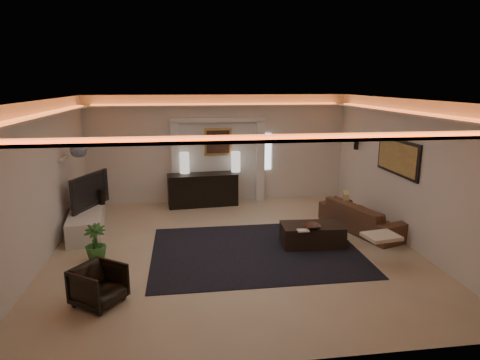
{
  "coord_description": "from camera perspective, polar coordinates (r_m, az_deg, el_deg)",
  "views": [
    {
      "loc": [
        -0.95,
        -7.64,
        3.21
      ],
      "look_at": [
        0.2,
        0.6,
        1.25
      ],
      "focal_mm": 31.0,
      "sensor_mm": 36.0,
      "label": 1
    }
  ],
  "objects": [
    {
      "name": "floor",
      "position": [
        8.34,
        -0.8,
        -9.38
      ],
      "size": [
        7.0,
        7.0,
        0.0
      ],
      "primitive_type": "plane",
      "color": "#C6B390",
      "rests_on": "ground"
    },
    {
      "name": "ceiling",
      "position": [
        7.7,
        -0.87,
        10.95
      ],
      "size": [
        7.0,
        7.0,
        0.0
      ],
      "primitive_type": "plane",
      "rotation": [
        3.14,
        0.0,
        0.0
      ],
      "color": "white",
      "rests_on": "ground"
    },
    {
      "name": "wall_back",
      "position": [
        11.32,
        -3.04,
        4.29
      ],
      "size": [
        7.0,
        0.0,
        7.0
      ],
      "primitive_type": "plane",
      "rotation": [
        1.57,
        0.0,
        0.0
      ],
      "color": "silver",
      "rests_on": "ground"
    },
    {
      "name": "wall_front",
      "position": [
        4.6,
        4.66,
        -9.31
      ],
      "size": [
        7.0,
        0.0,
        7.0
      ],
      "primitive_type": "plane",
      "rotation": [
        -1.57,
        0.0,
        0.0
      ],
      "color": "silver",
      "rests_on": "ground"
    },
    {
      "name": "wall_left",
      "position": [
        8.24,
        -25.76,
        -0.41
      ],
      "size": [
        0.0,
        7.0,
        7.0
      ],
      "primitive_type": "plane",
      "rotation": [
        1.57,
        0.0,
        1.57
      ],
      "color": "silver",
      "rests_on": "ground"
    },
    {
      "name": "wall_right",
      "position": [
        9.01,
        21.83,
        1.04
      ],
      "size": [
        0.0,
        7.0,
        7.0
      ],
      "primitive_type": "plane",
      "rotation": [
        1.57,
        0.0,
        -1.57
      ],
      "color": "silver",
      "rests_on": "ground"
    },
    {
      "name": "cove_soffit",
      "position": [
        7.72,
        -0.87,
        8.87
      ],
      "size": [
        7.0,
        7.0,
        0.04
      ],
      "primitive_type": "cube",
      "color": "silver",
      "rests_on": "ceiling"
    },
    {
      "name": "daylight_slit",
      "position": [
        11.5,
        3.7,
        3.93
      ],
      "size": [
        0.25,
        0.03,
        1.0
      ],
      "primitive_type": "cube",
      "color": "white",
      "rests_on": "wall_back"
    },
    {
      "name": "area_rug",
      "position": [
        8.21,
        2.19,
        -9.72
      ],
      "size": [
        4.0,
        3.0,
        0.01
      ],
      "primitive_type": "cube",
      "color": "black",
      "rests_on": "ground"
    },
    {
      "name": "pilaster_left",
      "position": [
        11.24,
        -8.83,
        2.28
      ],
      "size": [
        0.22,
        0.2,
        2.2
      ],
      "primitive_type": "cube",
      "color": "silver",
      "rests_on": "ground"
    },
    {
      "name": "pilaster_right",
      "position": [
        11.43,
        2.78,
        2.61
      ],
      "size": [
        0.22,
        0.2,
        2.2
      ],
      "primitive_type": "cube",
      "color": "silver",
      "rests_on": "ground"
    },
    {
      "name": "alcove_header",
      "position": [
        11.12,
        -3.05,
        8.29
      ],
      "size": [
        2.52,
        0.2,
        0.12
      ],
      "primitive_type": "cube",
      "color": "silver",
      "rests_on": "wall_back"
    },
    {
      "name": "painting_frame",
      "position": [
        11.26,
        -3.04,
        5.28
      ],
      "size": [
        0.74,
        0.04,
        0.74
      ],
      "primitive_type": "cube",
      "color": "tan",
      "rests_on": "wall_back"
    },
    {
      "name": "painting_canvas",
      "position": [
        11.23,
        -3.03,
        5.26
      ],
      "size": [
        0.62,
        0.02,
        0.62
      ],
      "primitive_type": "cube",
      "color": "#4C2D1E",
      "rests_on": "wall_back"
    },
    {
      "name": "art_panel_frame",
      "position": [
        9.21,
        20.89,
        2.95
      ],
      "size": [
        0.04,
        1.64,
        0.74
      ],
      "primitive_type": "cube",
      "color": "black",
      "rests_on": "wall_right"
    },
    {
      "name": "art_panel_gold",
      "position": [
        9.2,
        20.76,
        2.95
      ],
      "size": [
        0.02,
        1.5,
        0.62
      ],
      "primitive_type": "cube",
      "color": "tan",
      "rests_on": "wall_right"
    },
    {
      "name": "wall_sconce",
      "position": [
        10.86,
        15.7,
        4.66
      ],
      "size": [
        0.12,
        0.12,
        0.22
      ],
      "primitive_type": "cylinder",
      "color": "black",
      "rests_on": "wall_right"
    },
    {
      "name": "wall_niche",
      "position": [
        9.5,
        -23.04,
        2.75
      ],
      "size": [
        0.1,
        0.55,
        0.04
      ],
      "primitive_type": "cube",
      "color": "silver",
      "rests_on": "wall_left"
    },
    {
      "name": "console",
      "position": [
        11.09,
        -5.15,
        -1.47
      ],
      "size": [
        1.87,
        0.72,
        0.91
      ],
      "primitive_type": "cube",
      "rotation": [
        0.0,
        0.0,
        0.08
      ],
      "color": "black",
      "rests_on": "ground"
    },
    {
      "name": "lamp_left",
      "position": [
        11.09,
        -7.63,
        2.12
      ],
      "size": [
        0.32,
        0.32,
        0.56
      ],
      "primitive_type": "cylinder",
      "rotation": [
        0.0,
        0.0,
        -0.37
      ],
      "color": "beige",
      "rests_on": "console"
    },
    {
      "name": "lamp_right",
      "position": [
        11.18,
        -0.59,
        2.33
      ],
      "size": [
        0.29,
        0.29,
        0.55
      ],
      "primitive_type": "cylinder",
      "rotation": [
        0.0,
        0.0,
        0.2
      ],
      "color": "silver",
      "rests_on": "console"
    },
    {
      "name": "media_ledge",
      "position": [
        10.09,
        -20.22,
        -4.79
      ],
      "size": [
        1.06,
        2.79,
        0.51
      ],
      "primitive_type": "cube",
      "rotation": [
        0.0,
        0.0,
        0.14
      ],
      "color": "silver",
      "rests_on": "ground"
    },
    {
      "name": "tv",
      "position": [
        9.87,
        -20.57,
        -1.53
      ],
      "size": [
        1.3,
        0.67,
        0.77
      ],
      "primitive_type": "imported",
      "rotation": [
        0.0,
        0.0,
        1.18
      ],
      "color": "black",
      "rests_on": "media_ledge"
    },
    {
      "name": "figurine",
      "position": [
        10.02,
        -18.47,
        -2.3
      ],
      "size": [
        0.15,
        0.15,
        0.35
      ],
      "primitive_type": "cylinder",
      "rotation": [
        0.0,
        0.0,
        -0.15
      ],
      "color": "black",
      "rests_on": "media_ledge"
    },
    {
      "name": "ginger_jar",
      "position": [
        9.45,
        -21.38,
        4.09
      ],
      "size": [
        0.36,
        0.36,
        0.37
      ],
      "primitive_type": "imported",
      "rotation": [
        0.0,
        0.0,
        -0.03
      ],
      "color": "slate",
      "rests_on": "wall_niche"
    },
    {
      "name": "plant",
      "position": [
        8.14,
        -19.28,
        -8.15
      ],
      "size": [
        0.41,
        0.41,
        0.69
      ],
      "primitive_type": "imported",
      "rotation": [
        0.0,
        0.0,
        0.07
      ],
      "color": "#2E6026",
      "rests_on": "ground"
    },
    {
      "name": "sofa",
      "position": [
        9.62,
        16.55,
        -4.85
      ],
      "size": [
        2.29,
        1.46,
        0.62
      ],
      "primitive_type": "imported",
      "rotation": [
        0.0,
        0.0,
        1.89
      ],
      "color": "#342316",
      "rests_on": "ground"
    },
    {
      "name": "throw_blanket",
      "position": [
        7.83,
        18.88,
        -7.34
      ],
      "size": [
        0.65,
        0.57,
        0.06
      ],
      "primitive_type": "cube",
      "rotation": [
        0.0,
        0.0,
        0.16
      ],
      "color": "beige",
      "rests_on": "sofa"
    },
    {
      "name": "throw_pillow",
      "position": [
        9.87,
        14.34,
        -2.79
      ],
      "size": [
        0.24,
        0.41,
        0.4
      ],
      "primitive_type": "cube",
      "rotation": [
        0.0,
        0.0,
        -0.34
      ],
      "color": "tan",
      "rests_on": "sofa"
    },
    {
      "name": "coffee_table",
      "position": [
        8.55,
        9.88,
        -7.52
      ],
      "size": [
        1.26,
        0.74,
        0.46
      ],
      "primitive_type": "cube",
      "rotation": [
        0.0,
        0.0,
        -0.06
      ],
      "color": "black",
      "rests_on": "ground"
    },
    {
      "name": "bowl",
      "position": [
        8.25,
        9.86,
        -6.48
      ],
      "size": [
        0.37,
        0.37,
        0.08
      ],
      "primitive_type": "imported",
      "rotation": [
        0.0,
        0.0,
        0.09
      ],
      "color": "#432D23",
      "rests_on": "coffee_table"
    },
    {
      "name": "magazine",
      "position": [
        8.09,
        8.68,
        -7.02
      ],
      "size": [
        0.22,
        0.16,
        0.03
      ],
      "primitive_type": "cube",
      "rotation": [
        0.0,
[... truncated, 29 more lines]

